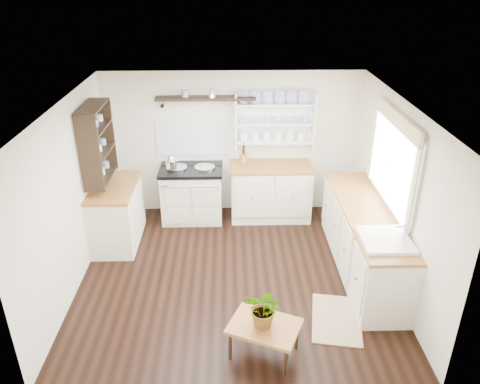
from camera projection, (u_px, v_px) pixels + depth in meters
floor at (235, 275)px, 6.22m from camera, size 4.00×3.80×0.01m
wall_back at (233, 144)px, 7.42m from camera, size 4.00×0.02×2.30m
wall_right at (396, 196)px, 5.76m from camera, size 0.02×3.80×2.30m
wall_left at (70, 199)px, 5.67m from camera, size 0.02×3.80×2.30m
ceiling at (234, 105)px, 5.21m from camera, size 4.00×3.80×0.01m
window at (393, 160)px, 5.71m from camera, size 0.08×1.55×1.22m
aga_cooker at (192, 193)px, 7.42m from camera, size 0.97×0.68×0.90m
back_cabinets at (271, 191)px, 7.47m from camera, size 1.27×0.63×0.90m
right_cabinets at (364, 239)px, 6.14m from camera, size 0.62×2.43×0.90m
belfast_sink at (384, 249)px, 5.32m from camera, size 0.55×0.60×0.45m
left_cabinets at (117, 213)px, 6.79m from camera, size 0.62×1.13×0.90m
plate_rack at (274, 119)px, 7.22m from camera, size 1.20×0.22×0.90m
high_shelf at (206, 99)px, 6.97m from camera, size 1.50×0.29×0.16m
left_shelving at (97, 142)px, 6.31m from camera, size 0.28×0.80×1.05m
kettle at (171, 162)px, 7.05m from camera, size 0.17×0.17×0.21m
utensil_crock at (243, 159)px, 7.30m from camera, size 0.12×0.12×0.14m
center_table at (264, 328)px, 4.82m from camera, size 0.84×0.74×0.38m
potted_plant at (265, 309)px, 4.71m from camera, size 0.50×0.49×0.42m
floor_rug at (336, 319)px, 5.42m from camera, size 0.69×0.93×0.02m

